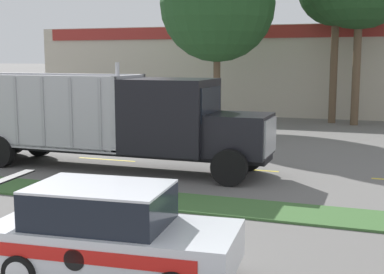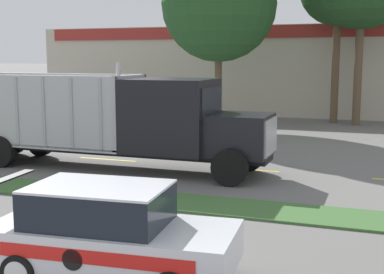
# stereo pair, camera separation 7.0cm
# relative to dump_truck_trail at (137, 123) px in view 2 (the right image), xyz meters

# --- Properties ---
(grass_verge) EXTENTS (120.00, 1.68, 0.06)m
(grass_verge) POSITION_rel_dump_truck_trail_xyz_m (3.51, -3.48, -1.61)
(grass_verge) COLOR #3D6633
(grass_verge) RESTS_ON ground_plane
(centre_line_3) EXTENTS (2.40, 0.14, 0.01)m
(centre_line_3) POSITION_rel_dump_truck_trail_xyz_m (-1.93, 1.36, -1.64)
(centre_line_3) COLOR yellow
(centre_line_3) RESTS_ON ground_plane
(centre_line_4) EXTENTS (2.40, 0.14, 0.01)m
(centre_line_4) POSITION_rel_dump_truck_trail_xyz_m (3.47, 1.36, -1.64)
(centre_line_4) COLOR yellow
(centre_line_4) RESTS_ON ground_plane
(dump_truck_trail) EXTENTS (11.35, 2.64, 3.70)m
(dump_truck_trail) POSITION_rel_dump_truck_trail_xyz_m (0.00, 0.00, 0.00)
(dump_truck_trail) COLOR black
(dump_truck_trail) RESTS_ON ground_plane
(rally_car) EXTENTS (4.44, 2.21, 1.69)m
(rally_car) POSITION_rel_dump_truck_trail_xyz_m (3.48, -8.43, -0.80)
(rally_car) COLOR silver
(rally_car) RESTS_ON ground_plane
(store_building_backdrop) EXTENTS (32.84, 12.10, 5.95)m
(store_building_backdrop) POSITION_rel_dump_truck_trail_xyz_m (0.26, 24.09, 1.34)
(store_building_backdrop) COLOR #BCB29E
(store_building_backdrop) RESTS_ON ground_plane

